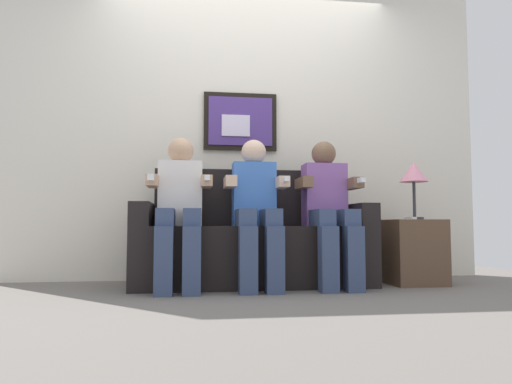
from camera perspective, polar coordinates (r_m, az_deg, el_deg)
name	(u,v)px	position (r m, az deg, el deg)	size (l,w,h in m)	color
ground_plane	(259,291)	(3.27, 0.36, -12.15)	(5.45, 5.45, 0.00)	#66605B
back_wall_assembly	(246,128)	(4.08, -1.20, 7.84)	(4.19, 0.10, 2.60)	silver
couch	(253,244)	(3.56, -0.38, -6.44)	(1.79, 0.58, 0.90)	black
person_on_left	(180,204)	(3.37, -9.39, -1.52)	(0.46, 0.56, 1.11)	white
person_in_middle	(256,205)	(3.40, -0.01, -1.60)	(0.46, 0.56, 1.11)	#3F72CC
person_on_right	(329,205)	(3.51, 8.96, -1.64)	(0.46, 0.56, 1.11)	#8C59A5
side_table_right	(413,252)	(3.83, 18.79, -6.99)	(0.40, 0.40, 0.50)	brown
table_lamp	(414,175)	(3.88, 18.85, 2.04)	(0.22, 0.22, 0.46)	#333338
spare_remote_on_table	(411,218)	(3.75, 18.52, -3.08)	(0.04, 0.13, 0.02)	white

